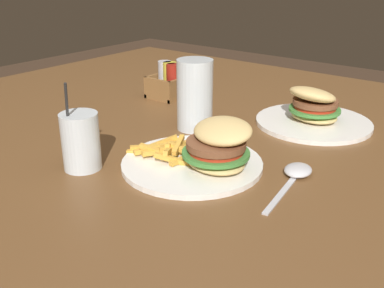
# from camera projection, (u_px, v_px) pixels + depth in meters

# --- Properties ---
(dining_table) EXTENTS (1.66, 1.31, 0.71)m
(dining_table) POSITION_uv_depth(u_px,v_px,m) (218.00, 170.00, 1.03)
(dining_table) COLOR brown
(dining_table) RESTS_ON ground_plane
(meal_plate_near) EXTENTS (0.26, 0.26, 0.10)m
(meal_plate_near) POSITION_uv_depth(u_px,v_px,m) (205.00, 153.00, 0.81)
(meal_plate_near) COLOR white
(meal_plate_near) RESTS_ON dining_table
(beer_glass) EXTENTS (0.08, 0.08, 0.16)m
(beer_glass) POSITION_uv_depth(u_px,v_px,m) (195.00, 96.00, 0.99)
(beer_glass) COLOR silver
(beer_glass) RESTS_ON dining_table
(juice_glass) EXTENTS (0.07, 0.07, 0.17)m
(juice_glass) POSITION_uv_depth(u_px,v_px,m) (81.00, 144.00, 0.81)
(juice_glass) COLOR silver
(juice_glass) RESTS_ON dining_table
(spoon) EXTENTS (0.06, 0.19, 0.02)m
(spoon) POSITION_uv_depth(u_px,v_px,m) (297.00, 172.00, 0.79)
(spoon) COLOR silver
(spoon) RESTS_ON dining_table
(meal_plate_far) EXTENTS (0.26, 0.26, 0.10)m
(meal_plate_far) POSITION_uv_depth(u_px,v_px,m) (313.00, 113.00, 1.03)
(meal_plate_far) COLOR white
(meal_plate_far) RESTS_ON dining_table
(condiment_caddy) EXTENTS (0.09, 0.10, 0.10)m
(condiment_caddy) POSITION_uv_depth(u_px,v_px,m) (169.00, 83.00, 1.23)
(condiment_caddy) COLOR brown
(condiment_caddy) RESTS_ON dining_table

